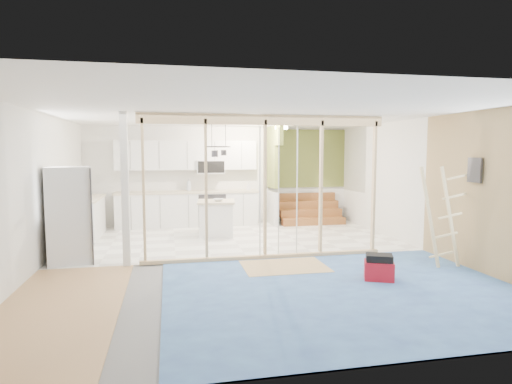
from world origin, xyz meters
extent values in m
cube|color=slate|center=(0.00, 0.00, 0.00)|extent=(7.00, 8.00, 0.01)
cube|color=white|center=(0.00, 0.00, 2.60)|extent=(7.00, 8.00, 0.01)
cube|color=silver|center=(0.00, 4.00, 1.30)|extent=(7.00, 0.01, 2.60)
cube|color=silver|center=(0.00, -4.00, 1.30)|extent=(7.00, 0.01, 2.60)
cube|color=silver|center=(-3.50, 0.00, 1.30)|extent=(0.01, 8.00, 2.60)
cube|color=silver|center=(3.50, 0.00, 1.30)|extent=(0.01, 8.00, 2.60)
cube|color=white|center=(0.00, 2.00, 0.01)|extent=(7.00, 4.00, 0.02)
cube|color=#4E87BF|center=(1.00, -2.00, 0.01)|extent=(5.00, 4.00, 0.02)
cube|color=tan|center=(-2.75, -2.00, 0.01)|extent=(1.50, 4.00, 0.02)
cube|color=tan|center=(0.50, -0.60, 0.02)|extent=(1.40, 1.00, 0.01)
cube|color=#DDB987|center=(0.30, 0.00, 2.50)|extent=(4.40, 0.09, 0.18)
cube|color=#DDB987|center=(0.30, 0.00, 0.05)|extent=(4.40, 0.09, 0.06)
cube|color=silver|center=(-2.10, 0.00, 1.30)|extent=(0.12, 0.14, 2.60)
cube|color=#DDB987|center=(-1.80, 0.00, 1.30)|extent=(0.04, 0.09, 2.40)
cube|color=#DDB987|center=(-0.75, 0.00, 1.30)|extent=(0.04, 0.09, 2.40)
cube|color=#DDB987|center=(0.30, 0.00, 1.30)|extent=(0.05, 0.09, 2.40)
cube|color=#DDB987|center=(1.35, 0.00, 1.30)|extent=(0.04, 0.09, 2.40)
cube|color=#DDB987|center=(2.40, 0.00, 1.30)|extent=(0.04, 0.09, 2.40)
cylinder|color=silver|center=(0.20, -0.03, 1.22)|extent=(0.02, 0.02, 2.35)
cylinder|color=silver|center=(0.90, 0.02, 1.22)|extent=(0.02, 0.02, 2.35)
cylinder|color=silver|center=(0.55, 0.00, 1.22)|extent=(0.02, 0.02, 2.35)
cube|color=white|center=(-0.90, 3.70, 0.44)|extent=(3.60, 0.60, 0.88)
cube|color=#BBA892|center=(-0.90, 3.70, 0.91)|extent=(3.66, 0.64, 0.05)
cube|color=white|center=(-3.20, 2.60, 0.44)|extent=(0.60, 1.60, 0.88)
cube|color=#BBA892|center=(-3.20, 2.60, 0.91)|extent=(0.64, 1.64, 0.05)
cube|color=white|center=(-0.90, 3.82, 1.85)|extent=(3.60, 0.34, 0.75)
cube|color=silver|center=(-0.30, 3.78, 1.55)|extent=(0.72, 0.38, 0.36)
cube|color=black|center=(-0.30, 3.59, 1.55)|extent=(0.68, 0.02, 0.30)
cube|color=olive|center=(1.30, 3.55, 1.80)|extent=(0.10, 0.90, 1.60)
cube|color=silver|center=(1.30, 3.55, 0.45)|extent=(0.10, 0.90, 0.90)
cube|color=olive|center=(1.30, 2.85, 2.35)|extent=(0.10, 0.50, 0.50)
cube|color=olive|center=(2.40, 3.97, 1.75)|extent=(2.20, 0.04, 1.60)
cube|color=silver|center=(2.40, 3.97, 0.45)|extent=(2.20, 0.04, 0.90)
cube|color=brown|center=(2.35, 3.20, 0.10)|extent=(1.70, 0.26, 0.20)
cube|color=brown|center=(2.35, 3.46, 0.30)|extent=(1.70, 0.26, 0.20)
cube|color=brown|center=(2.35, 3.72, 0.50)|extent=(1.70, 0.26, 0.20)
cube|color=brown|center=(2.35, 3.98, 0.70)|extent=(1.70, 0.26, 0.20)
torus|color=black|center=(-0.30, 1.90, 2.05)|extent=(0.52, 0.52, 0.02)
cylinder|color=black|center=(-0.45, 1.90, 2.30)|extent=(0.01, 0.01, 0.50)
cylinder|color=black|center=(-0.15, 1.90, 2.30)|extent=(0.01, 0.01, 0.50)
cylinder|color=#36363A|center=(-0.40, 1.80, 1.90)|extent=(0.14, 0.14, 0.14)
cylinder|color=#36363A|center=(-0.18, 2.00, 1.92)|extent=(0.12, 0.12, 0.12)
cube|color=#A58559|center=(3.48, -2.00, 1.30)|extent=(0.02, 4.00, 2.60)
cube|color=#36363A|center=(3.43, -1.40, 1.65)|extent=(0.04, 0.30, 0.40)
cylinder|color=#FFEABF|center=(1.40, 3.00, 2.54)|extent=(0.32, 0.32, 0.08)
cube|color=silver|center=(-3.09, 0.45, 0.84)|extent=(0.87, 0.85, 1.68)
cube|color=#36363A|center=(-2.74, 0.45, 0.84)|extent=(0.17, 0.66, 1.65)
cube|color=white|center=(-0.32, 2.33, 0.38)|extent=(0.84, 0.84, 0.76)
cube|color=#BBA892|center=(-0.32, 2.33, 0.80)|extent=(0.94, 0.94, 0.04)
imported|color=silver|center=(-0.28, 2.22, 0.85)|extent=(0.28, 0.28, 0.06)
imported|color=#B3BBC8|center=(-0.87, 3.79, 1.09)|extent=(0.15, 0.15, 0.32)
imported|color=silver|center=(0.70, 3.71, 1.03)|extent=(0.12, 0.12, 0.20)
cube|color=#B1101D|center=(1.70, -1.60, 0.15)|extent=(0.52, 0.46, 0.30)
cube|color=black|center=(1.70, -1.60, 0.35)|extent=(0.46, 0.41, 0.11)
cube|color=beige|center=(2.81, -1.17, 0.86)|extent=(0.40, 0.09, 1.69)
cube|color=beige|center=(3.19, -1.17, 0.86)|extent=(0.40, 0.09, 1.69)
cube|color=beige|center=(3.05, -1.17, 0.23)|extent=(0.41, 0.09, 0.11)
cube|color=beige|center=(3.12, -1.17, 0.56)|extent=(0.41, 0.09, 0.11)
cube|color=beige|center=(3.18, -1.17, 0.88)|extent=(0.41, 0.09, 0.11)
cube|color=beige|center=(3.25, -1.17, 1.21)|extent=(0.41, 0.09, 0.11)
cube|color=beige|center=(3.32, -1.17, 1.53)|extent=(0.41, 0.09, 0.11)
camera|label=1|loc=(-1.39, -7.40, 1.94)|focal=30.00mm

